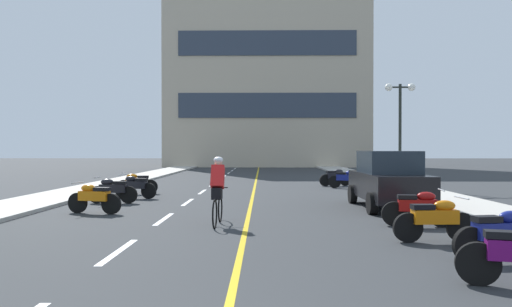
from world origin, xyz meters
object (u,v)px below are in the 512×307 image
(motorcycle_2, at_px, (435,219))
(motorcycle_4, at_px, (94,197))
(motorcycle_7, at_px, (137,183))
(motorcycle_8, at_px, (346,178))
(motorcycle_1, at_px, (501,233))
(street_lamp_mid, at_px, (400,110))
(parked_car_near, at_px, (388,179))
(motorcycle_9, at_px, (336,177))
(cyclist_rider, at_px, (218,189))
(motorcycle_5, at_px, (113,190))
(motorcycle_6, at_px, (135,186))
(motorcycle_3, at_px, (418,207))

(motorcycle_2, distance_m, motorcycle_4, 9.34)
(motorcycle_7, bearing_deg, motorcycle_8, 17.87)
(motorcycle_1, bearing_deg, street_lamp_mid, 80.00)
(parked_car_near, distance_m, motorcycle_1, 7.06)
(motorcycle_2, xyz_separation_m, motorcycle_9, (0.21, 14.39, 0.00))
(street_lamp_mid, bearing_deg, motorcycle_8, -173.68)
(street_lamp_mid, xyz_separation_m, cyclist_rider, (-7.73, -11.10, -2.85))
(motorcycle_8, distance_m, cyclist_rider, 11.97)
(cyclist_rider, bearing_deg, motorcycle_1, -36.37)
(motorcycle_5, xyz_separation_m, motorcycle_6, (0.34, 1.65, 0.00))
(motorcycle_1, height_order, motorcycle_4, same)
(parked_car_near, distance_m, cyclist_rider, 6.06)
(motorcycle_4, height_order, motorcycle_5, same)
(parked_car_near, xyz_separation_m, motorcycle_9, (-0.28, 8.96, -0.44))
(motorcycle_8, bearing_deg, parked_car_near, -90.11)
(motorcycle_1, height_order, motorcycle_5, same)
(motorcycle_7, xyz_separation_m, motorcycle_8, (9.24, 2.98, 0.00))
(street_lamp_mid, relative_size, motorcycle_7, 2.89)
(motorcycle_5, relative_size, motorcycle_8, 1.04)
(motorcycle_4, bearing_deg, motorcycle_9, 50.15)
(motorcycle_1, height_order, motorcycle_9, same)
(motorcycle_5, relative_size, motorcycle_9, 1.02)
(cyclist_rider, bearing_deg, motorcycle_8, 64.70)
(parked_car_near, height_order, motorcycle_5, parked_car_near)
(street_lamp_mid, bearing_deg, motorcycle_7, -164.59)
(motorcycle_4, distance_m, cyclist_rider, 4.27)
(motorcycle_3, xyz_separation_m, motorcycle_7, (-9.01, 8.08, 0.00))
(parked_car_near, bearing_deg, motorcycle_1, -89.88)
(motorcycle_2, distance_m, motorcycle_8, 12.97)
(motorcycle_1, relative_size, motorcycle_7, 1.00)
(street_lamp_mid, height_order, motorcycle_9, street_lamp_mid)
(motorcycle_4, relative_size, motorcycle_7, 0.99)
(motorcycle_1, height_order, motorcycle_2, same)
(parked_car_near, xyz_separation_m, motorcycle_8, (0.01, 7.53, -0.44))
(motorcycle_9, relative_size, cyclist_rider, 0.94)
(parked_car_near, relative_size, motorcycle_4, 2.51)
(motorcycle_2, height_order, motorcycle_5, same)
(motorcycle_1, distance_m, cyclist_rider, 6.36)
(cyclist_rider, bearing_deg, motorcycle_2, -25.01)
(street_lamp_mid, xyz_separation_m, motorcycle_1, (-2.62, -14.86, -3.26))
(street_lamp_mid, height_order, motorcycle_6, street_lamp_mid)
(motorcycle_4, distance_m, motorcycle_7, 5.91)
(parked_car_near, xyz_separation_m, motorcycle_1, (0.01, -7.04, -0.44))
(motorcycle_2, distance_m, motorcycle_6, 11.75)
(motorcycle_5, relative_size, motorcycle_6, 1.02)
(motorcycle_8, bearing_deg, cyclist_rider, -115.30)
(street_lamp_mid, bearing_deg, cyclist_rider, -124.86)
(motorcycle_1, xyz_separation_m, motorcycle_7, (-9.24, 11.60, 0.00))
(parked_car_near, bearing_deg, motorcycle_5, 172.47)
(motorcycle_5, xyz_separation_m, motorcycle_8, (9.18, 6.32, 0.00))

